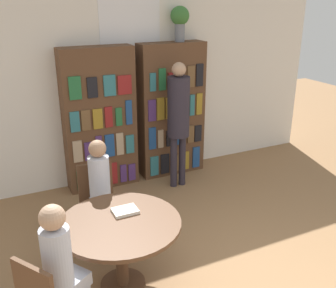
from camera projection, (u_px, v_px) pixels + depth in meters
wall_back at (131, 80)px, 5.80m from camera, size 6.40×0.07×3.00m
bookshelf_left at (100, 120)px, 5.58m from camera, size 1.02×0.34×2.04m
bookshelf_right at (171, 110)px, 6.04m from camera, size 1.02×0.34×2.04m
flower_vase at (180, 19)px, 5.62m from camera, size 0.27×0.27×0.50m
reading_table at (121, 233)px, 3.68m from camera, size 1.14×1.14×0.72m
chair_left_side at (98, 198)px, 4.49m from camera, size 0.42×0.42×0.90m
seated_reader_left at (101, 190)px, 4.26m from camera, size 0.24×0.36×1.26m
seated_reader_right at (63, 265)px, 3.05m from camera, size 0.39×0.37×1.27m
librarian_standing at (178, 112)px, 5.52m from camera, size 0.31×0.58×1.84m
open_book_on_table at (125, 211)px, 3.78m from camera, size 0.24×0.18×0.03m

